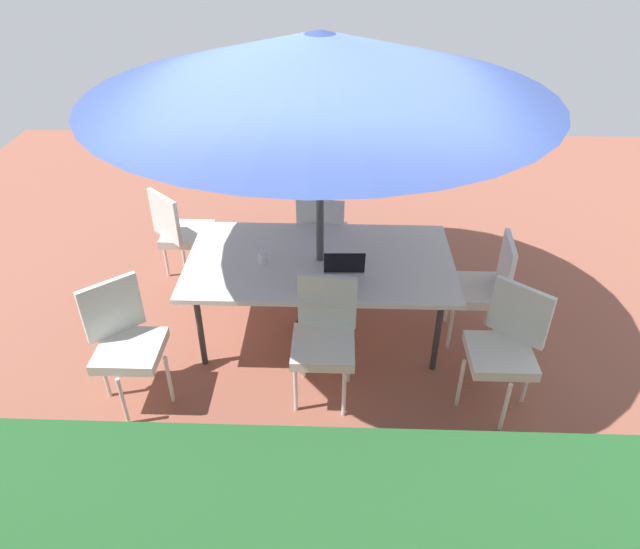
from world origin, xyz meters
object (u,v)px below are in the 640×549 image
at_px(chair_northeast, 125,339).
at_px(dining_table, 320,264).
at_px(patio_umbrella, 320,64).
at_px(laptop, 344,266).
at_px(cup, 263,257).
at_px(chair_northwest, 505,344).
at_px(chair_south, 323,234).
at_px(chair_southeast, 181,231).
at_px(chair_west, 484,285).
at_px(chair_north, 324,335).

bearing_deg(chair_northeast, dining_table, -9.99).
xyz_separation_m(patio_umbrella, laptop, (-0.20, 0.16, -1.50)).
xyz_separation_m(dining_table, cup, (0.46, 0.07, 0.10)).
distance_m(chair_northeast, chair_northwest, 2.77).
height_order(chair_northeast, laptop, chair_northeast).
xyz_separation_m(chair_south, cup, (0.46, 0.85, 0.26)).
bearing_deg(chair_southeast, chair_northwest, -166.56).
bearing_deg(chair_west, dining_table, -85.69).
xyz_separation_m(chair_north, chair_southeast, (1.42, -1.51, 0.00)).
bearing_deg(dining_table, chair_south, -89.88).
bearing_deg(cup, chair_northwest, 158.85).
height_order(chair_west, chair_south, same).
bearing_deg(chair_northwest, chair_west, 129.59).
bearing_deg(cup, chair_northeast, 38.66).
relative_size(patio_umbrella, chair_southeast, 3.33).
xyz_separation_m(dining_table, chair_west, (-1.36, 0.03, -0.16)).
bearing_deg(dining_table, chair_north, 94.46).
xyz_separation_m(chair_northeast, laptop, (-1.59, -0.66, 0.25)).
bearing_deg(chair_west, patio_umbrella, -85.69).
bearing_deg(chair_south, chair_southeast, 6.60).
bearing_deg(chair_west, chair_northwest, 5.73).
xyz_separation_m(chair_south, chair_southeast, (1.36, -0.01, 0.00)).
relative_size(patio_umbrella, chair_west, 3.33).
distance_m(patio_umbrella, chair_southeast, 2.36).
relative_size(patio_umbrella, chair_north, 3.33).
distance_m(chair_south, cup, 1.00).
relative_size(chair_west, cup, 9.17).
relative_size(chair_north, chair_northwest, 1.00).
bearing_deg(chair_north, chair_northwest, 3.74).
height_order(chair_south, chair_southeast, same).
relative_size(chair_north, laptop, 2.99).
bearing_deg(laptop, chair_northwest, 150.34).
xyz_separation_m(patio_umbrella, chair_west, (-1.36, 0.03, -1.76)).
bearing_deg(chair_north, chair_south, 98.47).
relative_size(chair_west, chair_southeast, 1.00).
distance_m(chair_west, cup, 1.85).
bearing_deg(chair_west, chair_northeast, -68.57).
distance_m(chair_south, chair_southeast, 1.36).
bearing_deg(chair_south, chair_north, 99.37).
xyz_separation_m(chair_northeast, chair_northwest, (-2.77, -0.04, 0.00)).
height_order(chair_west, chair_north, same).
bearing_deg(cup, laptop, 172.11).
relative_size(chair_southeast, cup, 9.17).
xyz_separation_m(chair_southeast, laptop, (-1.56, 0.95, 0.25)).
bearing_deg(chair_northwest, chair_south, 170.68).
height_order(patio_umbrella, chair_southeast, patio_umbrella).
bearing_deg(cup, chair_west, -178.64).
xyz_separation_m(chair_north, cup, (0.52, -0.65, 0.26)).
distance_m(chair_northeast, cup, 1.23).
distance_m(chair_northwest, chair_southeast, 3.15).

